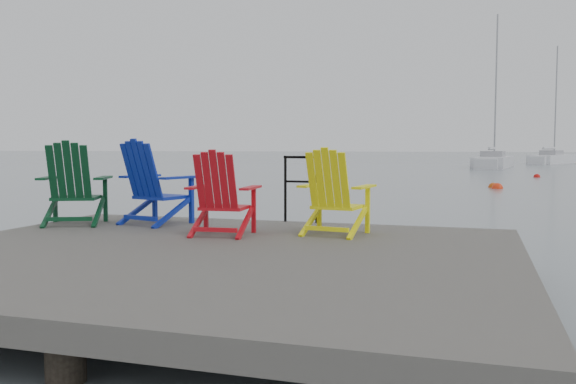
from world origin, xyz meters
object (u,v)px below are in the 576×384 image
(sailboat_near, at_px, (493,163))
(buoy_c, at_px, (537,177))
(buoy_b, at_px, (497,189))
(chair_yellow, at_px, (334,192))
(sailboat_mid, at_px, (552,160))
(chair_blue, at_px, (153,183))
(handrail, at_px, (301,182))
(buoy_a, at_px, (493,188))
(chair_green, at_px, (73,184))
(chair_red, at_px, (221,194))

(sailboat_near, relative_size, buoy_c, 34.73)
(buoy_b, relative_size, buoy_c, 1.21)
(chair_yellow, bearing_deg, sailboat_mid, 88.83)
(chair_blue, distance_m, buoy_b, 17.15)
(sailboat_near, bearing_deg, buoy_b, -83.39)
(sailboat_near, relative_size, buoy_b, 28.76)
(handrail, height_order, buoy_a, handrail)
(chair_green, xyz_separation_m, chair_yellow, (3.45, 0.11, -0.04))
(chair_yellow, bearing_deg, chair_green, -170.58)
(sailboat_near, distance_m, buoy_c, 15.40)
(chair_red, bearing_deg, buoy_b, 73.44)
(chair_red, distance_m, buoy_c, 27.27)
(sailboat_mid, relative_size, buoy_c, 32.85)
(handrail, relative_size, buoy_c, 2.67)
(chair_red, relative_size, chair_yellow, 0.98)
(chair_yellow, relative_size, sailboat_near, 0.08)
(sailboat_mid, relative_size, buoy_a, 29.83)
(buoy_c, bearing_deg, chair_red, -102.18)
(buoy_a, height_order, buoy_b, buoy_b)
(chair_blue, bearing_deg, chair_yellow, 9.78)
(chair_green, height_order, sailboat_near, sailboat_near)
(handrail, xyz_separation_m, buoy_a, (2.90, 16.17, -1.04))
(chair_red, bearing_deg, buoy_a, 74.19)
(chair_green, bearing_deg, chair_yellow, -20.66)
(buoy_a, bearing_deg, chair_red, -101.01)
(handrail, bearing_deg, sailboat_mid, 80.36)
(sailboat_mid, bearing_deg, buoy_b, -75.81)
(chair_green, distance_m, chair_red, 2.24)
(chair_blue, xyz_separation_m, buoy_c, (7.01, 25.95, -1.05))
(chair_red, height_order, buoy_b, chair_red)
(handrail, bearing_deg, chair_yellow, -56.48)
(sailboat_near, height_order, buoy_a, sailboat_near)
(chair_red, distance_m, buoy_a, 18.00)
(sailboat_mid, bearing_deg, buoy_c, -74.48)
(chair_green, height_order, chair_blue, chair_blue)
(handrail, xyz_separation_m, chair_red, (-0.53, -1.47, -0.06))
(handrail, relative_size, buoy_a, 2.42)
(chair_red, relative_size, sailboat_mid, 0.09)
(chair_red, xyz_separation_m, buoy_a, (3.43, 17.64, -0.98))
(chair_blue, relative_size, sailboat_near, 0.09)
(sailboat_near, bearing_deg, chair_green, -90.83)
(sailboat_mid, xyz_separation_m, buoy_c, (-3.80, -27.91, -0.36))
(chair_green, xyz_separation_m, buoy_b, (5.78, 16.79, -1.03))
(chair_green, height_order, buoy_a, chair_green)
(buoy_a, relative_size, buoy_b, 0.91)
(sailboat_mid, bearing_deg, chair_red, -76.65)
(sailboat_mid, bearing_deg, buoy_a, -76.14)
(handrail, bearing_deg, chair_green, -157.15)
(handrail, bearing_deg, chair_red, -109.86)
(chair_red, bearing_deg, handrail, 65.34)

